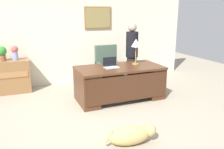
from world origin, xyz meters
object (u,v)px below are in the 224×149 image
(credenza, at_px, (2,77))
(dog_lying, at_px, (132,135))
(laptop, at_px, (111,65))
(potted_plant, at_px, (1,53))
(desk_lamp, at_px, (136,45))
(desk, at_px, (120,82))
(person_standing, at_px, (132,54))
(vase_with_flowers, at_px, (15,52))
(armchair, at_px, (108,69))

(credenza, distance_m, dog_lying, 3.83)
(credenza, xyz_separation_m, laptop, (2.32, -1.42, 0.41))
(credenza, relative_size, potted_plant, 3.64)
(desk_lamp, bearing_deg, desk, -163.50)
(desk, height_order, dog_lying, desk)
(desk, bearing_deg, credenza, 149.78)
(credenza, distance_m, potted_plant, 0.61)
(credenza, bearing_deg, laptop, -31.43)
(credenza, distance_m, person_standing, 3.33)
(potted_plant, bearing_deg, desk, -30.78)
(desk, distance_m, dog_lying, 1.95)
(dog_lying, bearing_deg, potted_plant, 119.35)
(credenza, relative_size, laptop, 4.09)
(dog_lying, bearing_deg, desk, 71.31)
(desk, height_order, person_standing, person_standing)
(desk, bearing_deg, vase_with_flowers, 145.88)
(person_standing, distance_m, potted_plant, 3.25)
(laptop, bearing_deg, desk, -14.98)
(desk, xyz_separation_m, laptop, (-0.21, 0.06, 0.40))
(armchair, relative_size, vase_with_flowers, 3.16)
(vase_with_flowers, height_order, potted_plant, potted_plant)
(desk, distance_m, vase_with_flowers, 2.70)
(laptop, bearing_deg, dog_lying, -102.24)
(dog_lying, relative_size, desk_lamp, 1.41)
(credenza, xyz_separation_m, person_standing, (3.23, -0.67, 0.47))
(desk, bearing_deg, desk_lamp, 16.50)
(desk, xyz_separation_m, potted_plant, (-2.48, 1.48, 0.60))
(armchair, bearing_deg, dog_lying, -104.12)
(credenza, bearing_deg, person_standing, -11.78)
(credenza, xyz_separation_m, armchair, (2.63, -0.47, 0.08))
(person_standing, bearing_deg, vase_with_flowers, 166.79)
(armchair, relative_size, laptop, 3.48)
(desk, xyz_separation_m, person_standing, (0.70, 0.80, 0.46))
(armchair, distance_m, person_standing, 0.74)
(armchair, distance_m, dog_lying, 2.94)
(person_standing, bearing_deg, desk_lamp, -109.63)
(laptop, distance_m, vase_with_flowers, 2.44)
(person_standing, xyz_separation_m, desk_lamp, (-0.24, -0.67, 0.36))
(credenza, relative_size, desk_lamp, 2.19)
(desk, distance_m, armchair, 1.01)
(armchair, xyz_separation_m, laptop, (-0.30, -0.95, 0.33))
(desk, bearing_deg, armchair, 84.68)
(armchair, bearing_deg, vase_with_flowers, 168.18)
(dog_lying, height_order, desk_lamp, desk_lamp)
(armchair, relative_size, desk_lamp, 1.86)
(person_standing, bearing_deg, desk, -131.06)
(potted_plant, bearing_deg, credenza, -178.62)
(person_standing, distance_m, desk_lamp, 0.79)
(dog_lying, bearing_deg, credenza, 120.06)
(laptop, relative_size, potted_plant, 0.89)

